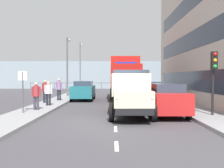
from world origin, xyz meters
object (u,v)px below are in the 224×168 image
(truck_vintage_cream, at_px, (130,94))
(car_teal_oppositeside_0, at_px, (84,90))
(pedestrian_by_lamp, at_px, (36,94))
(lamp_post_promenade, at_px, (68,61))
(lorry_cargo_red, at_px, (124,77))
(car_grey_kerbside_2, at_px, (142,89))
(car_red_kerbside_near, at_px, (166,99))
(traffic_light_near, at_px, (214,69))
(car_black_kerbside_1, at_px, (149,92))
(pedestrian_couple_b, at_px, (59,87))
(pedestrian_with_bag, at_px, (48,91))
(pedestrian_in_dark_coat, at_px, (45,89))
(lamp_post_far, at_px, (80,63))
(street_sign, at_px, (23,84))

(truck_vintage_cream, relative_size, car_teal_oppositeside_0, 1.35)
(pedestrian_by_lamp, height_order, lamp_post_promenade, lamp_post_promenade)
(lorry_cargo_red, relative_size, car_grey_kerbside_2, 1.92)
(lorry_cargo_red, xyz_separation_m, car_grey_kerbside_2, (-1.76, -1.39, -1.18))
(car_red_kerbside_near, xyz_separation_m, traffic_light_near, (-2.23, 0.85, 1.58))
(pedestrian_by_lamp, bearing_deg, car_black_kerbside_1, -147.48)
(lorry_cargo_red, height_order, pedestrian_by_lamp, lorry_cargo_red)
(car_grey_kerbside_2, bearing_deg, car_teal_oppositeside_0, 20.66)
(pedestrian_by_lamp, distance_m, pedestrian_couple_b, 6.08)
(pedestrian_by_lamp, bearing_deg, truck_vintage_cream, 162.04)
(lorry_cargo_red, bearing_deg, car_red_kerbside_near, 100.33)
(car_grey_kerbside_2, relative_size, pedestrian_with_bag, 2.61)
(pedestrian_by_lamp, height_order, pedestrian_with_bag, pedestrian_with_bag)
(lorry_cargo_red, relative_size, car_red_kerbside_near, 1.86)
(pedestrian_with_bag, bearing_deg, car_teal_oppositeside_0, -107.77)
(truck_vintage_cream, bearing_deg, car_grey_kerbside_2, -99.45)
(pedestrian_couple_b, xyz_separation_m, traffic_light_near, (-9.54, 8.13, 1.24))
(car_red_kerbside_near, height_order, lamp_post_promenade, lamp_post_promenade)
(traffic_light_near, bearing_deg, lorry_cargo_red, -69.18)
(pedestrian_by_lamp, xyz_separation_m, pedestrian_with_bag, (-0.13, -2.30, 0.00))
(car_teal_oppositeside_0, height_order, pedestrian_in_dark_coat, pedestrian_in_dark_coat)
(pedestrian_couple_b, relative_size, lamp_post_promenade, 0.31)
(car_black_kerbside_1, distance_m, lamp_post_far, 18.81)
(truck_vintage_cream, xyz_separation_m, lamp_post_promenade, (5.52, -12.58, 2.55))
(car_black_kerbside_1, bearing_deg, car_red_kerbside_near, 90.00)
(traffic_light_near, bearing_deg, pedestrian_couple_b, -40.45)
(truck_vintage_cream, height_order, car_teal_oppositeside_0, truck_vintage_cream)
(traffic_light_near, xyz_separation_m, lamp_post_promenade, (9.67, -12.88, 1.25))
(pedestrian_in_dark_coat, xyz_separation_m, pedestrian_couple_b, (-0.58, -2.06, 0.07))
(pedestrian_by_lamp, relative_size, pedestrian_in_dark_coat, 0.95)
(pedestrian_by_lamp, height_order, pedestrian_couple_b, pedestrian_couple_b)
(car_grey_kerbside_2, relative_size, pedestrian_couple_b, 2.34)
(car_grey_kerbside_2, height_order, pedestrian_couple_b, pedestrian_couple_b)
(car_grey_kerbside_2, relative_size, traffic_light_near, 1.33)
(car_black_kerbside_1, bearing_deg, lamp_post_far, -65.98)
(lamp_post_promenade, distance_m, lamp_post_far, 10.78)
(car_teal_oppositeside_0, bearing_deg, lamp_post_far, -81.46)
(car_red_kerbside_near, relative_size, lamp_post_far, 0.64)
(car_red_kerbside_near, height_order, car_grey_kerbside_2, same)
(lamp_post_far, height_order, street_sign, lamp_post_far)
(lorry_cargo_red, distance_m, car_red_kerbside_near, 9.87)
(pedestrian_in_dark_coat, bearing_deg, pedestrian_couple_b, -105.74)
(lamp_post_far, bearing_deg, car_red_kerbside_near, 108.30)
(car_teal_oppositeside_0, xyz_separation_m, lamp_post_far, (2.08, -13.84, 3.31))
(car_black_kerbside_1, relative_size, lamp_post_promenade, 0.70)
(pedestrian_by_lamp, bearing_deg, traffic_light_near, 167.88)
(lorry_cargo_red, distance_m, pedestrian_by_lamp, 10.16)
(car_black_kerbside_1, xyz_separation_m, pedestrian_by_lamp, (7.34, 4.68, 0.21))
(truck_vintage_cream, relative_size, pedestrian_by_lamp, 3.47)
(lorry_cargo_red, relative_size, car_teal_oppositeside_0, 1.96)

